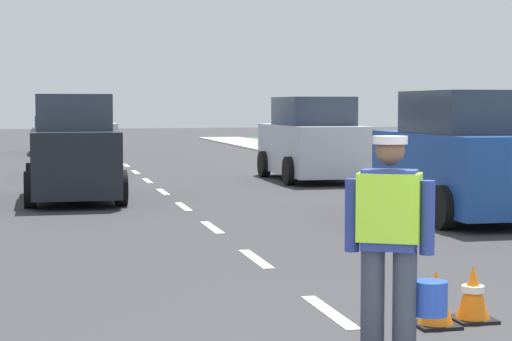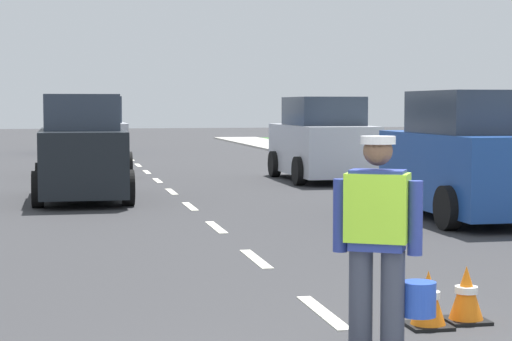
{
  "view_description": "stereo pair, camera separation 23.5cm",
  "coord_description": "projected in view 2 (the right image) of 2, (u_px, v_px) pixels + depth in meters",
  "views": [
    {
      "loc": [
        -2.54,
        -5.32,
        1.9
      ],
      "look_at": [
        -0.01,
        5.65,
        1.1
      ],
      "focal_mm": 65.16,
      "sensor_mm": 36.0,
      "label": 1
    },
    {
      "loc": [
        -2.31,
        -5.37,
        1.9
      ],
      "look_at": [
        -0.01,
        5.65,
        1.1
      ],
      "focal_mm": 65.16,
      "sensor_mm": 36.0,
      "label": 2
    }
  ],
  "objects": [
    {
      "name": "ground_plane",
      "position": [
        146.0,
        171.0,
        26.35
      ],
      "size": [
        96.0,
        96.0,
        0.0
      ],
      "primitive_type": "plane",
      "color": "#333335"
    },
    {
      "name": "car_oncoming_second",
      "position": [
        92.0,
        138.0,
        25.12
      ],
      "size": [
        1.94,
        4.02,
        2.12
      ],
      "color": "silver",
      "rests_on": "ground"
    },
    {
      "name": "traffic_cone_far",
      "position": [
        428.0,
        300.0,
        7.91
      ],
      "size": [
        0.36,
        0.36,
        0.49
      ],
      "color": "black",
      "rests_on": "ground"
    },
    {
      "name": "car_oncoming_lead",
      "position": [
        82.0,
        151.0,
        18.49
      ],
      "size": [
        1.88,
        4.05,
        2.1
      ],
      "color": "black",
      "rests_on": "ground"
    },
    {
      "name": "car_parked_far",
      "position": [
        322.0,
        142.0,
        23.22
      ],
      "size": [
        2.05,
        4.18,
        2.09
      ],
      "color": "silver",
      "rests_on": "ground"
    },
    {
      "name": "lane_center_line",
      "position": [
        135.0,
        162.0,
        30.45
      ],
      "size": [
        0.14,
        46.4,
        0.01
      ],
      "color": "silver",
      "rests_on": "ground"
    },
    {
      "name": "car_oncoming_third",
      "position": [
        73.0,
        127.0,
        36.53
      ],
      "size": [
        2.04,
        4.25,
        2.16
      ],
      "color": "#1E4799",
      "rests_on": "ground"
    },
    {
      "name": "car_parked_curbside",
      "position": [
        470.0,
        160.0,
        15.35
      ],
      "size": [
        2.02,
        3.95,
        2.13
      ],
      "color": "#1E4799",
      "rests_on": "ground"
    },
    {
      "name": "traffic_cone_near",
      "position": [
        466.0,
        295.0,
        8.1
      ],
      "size": [
        0.36,
        0.36,
        0.5
      ],
      "color": "black",
      "rests_on": "ground"
    },
    {
      "name": "road_worker",
      "position": [
        380.0,
        235.0,
        6.9
      ],
      "size": [
        0.74,
        0.47,
        1.67
      ],
      "color": "#383D4C",
      "rests_on": "ground"
    }
  ]
}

